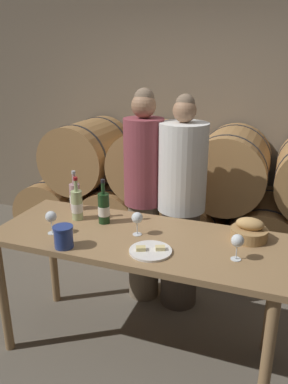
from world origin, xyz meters
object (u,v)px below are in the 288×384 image
object	(u,v)px
bread_basket	(249,231)
wine_glass_center	(237,241)
wine_bottle_white	(77,205)
wine_bottle_rose	(75,196)
tasting_table	(136,251)
person_right	(181,206)
wine_glass_far_left	(51,217)
person_left	(144,197)
blue_crock	(63,236)
cheese_plate	(151,251)
wine_bottle_red	(104,208)
wine_glass_left	(137,218)

from	to	relation	value
bread_basket	wine_glass_center	world-z (taller)	wine_glass_center
wine_bottle_white	bread_basket	distance (m)	1.18
wine_bottle_rose	bread_basket	size ratio (longest dim) A/B	1.31
bread_basket	wine_glass_center	bearing A→B (deg)	-98.52
tasting_table	wine_bottle_rose	bearing A→B (deg)	155.71
tasting_table	person_right	world-z (taller)	person_right
wine_glass_far_left	person_left	bearing A→B (deg)	67.45
wine_bottle_white	wine_bottle_rose	distance (m)	0.19
person_right	wine_glass_far_left	bearing A→B (deg)	-128.83
blue_crock	cheese_plate	bearing A→B (deg)	13.19
tasting_table	blue_crock	world-z (taller)	blue_crock
person_left	wine_bottle_red	xyz separation A→B (m)	(-0.09, -0.54, 0.10)
tasting_table	person_left	xyz separation A→B (m)	(-0.19, 0.66, 0.13)
person_left	wine_bottle_rose	bearing A→B (deg)	-136.26
bread_basket	wine_bottle_white	bearing A→B (deg)	-175.62
blue_crock	wine_glass_center	size ratio (longest dim) A/B	0.88
wine_bottle_white	blue_crock	world-z (taller)	wine_bottle_white
cheese_plate	wine_glass_center	xyz separation A→B (m)	(0.48, 0.08, 0.11)
wine_bottle_red	wine_glass_center	distance (m)	0.95
wine_bottle_white	wine_glass_far_left	xyz separation A→B (m)	(-0.04, -0.26, 0.01)
bread_basket	wine_glass_center	distance (m)	0.30
cheese_plate	tasting_table	bearing A→B (deg)	132.48
wine_bottle_red	bread_basket	world-z (taller)	wine_bottle_red
cheese_plate	wine_glass_left	bearing A→B (deg)	129.51
blue_crock	cheese_plate	distance (m)	0.53
cheese_plate	wine_glass_left	xyz separation A→B (m)	(-0.16, 0.19, 0.11)
wine_bottle_white	wine_glass_far_left	world-z (taller)	wine_bottle_white
person_right	bread_basket	bearing A→B (deg)	-39.47
wine_glass_center	person_left	bearing A→B (deg)	138.07
blue_crock	cheese_plate	world-z (taller)	blue_crock
person_left	blue_crock	distance (m)	0.97
wine_bottle_red	wine_bottle_white	size ratio (longest dim) A/B	1.01
person_right	person_left	bearing A→B (deg)	179.97
person_right	wine_bottle_rose	bearing A→B (deg)	-151.72
tasting_table	wine_glass_left	distance (m)	0.23
tasting_table	wine_glass_center	size ratio (longest dim) A/B	11.95
person_left	person_right	bearing A→B (deg)	-0.03
cheese_plate	wine_glass_far_left	xyz separation A→B (m)	(-0.68, 0.02, 0.11)
tasting_table	wine_glass_far_left	size ratio (longest dim) A/B	11.95
wine_bottle_white	wine_glass_left	bearing A→B (deg)	-10.57
wine_glass_left	wine_glass_center	xyz separation A→B (m)	(0.64, -0.11, 0.00)
wine_bottle_rose	wine_glass_far_left	xyz separation A→B (m)	(0.07, -0.42, 0.01)
blue_crock	wine_glass_far_left	xyz separation A→B (m)	(-0.17, 0.14, 0.04)
bread_basket	wine_glass_left	size ratio (longest dim) A/B	1.48
person_right	blue_crock	bearing A→B (deg)	-116.79
wine_bottle_rose	cheese_plate	distance (m)	0.88
person_left	person_right	world-z (taller)	person_left
blue_crock	wine_glass_center	xyz separation A→B (m)	(0.99, 0.20, 0.04)
cheese_plate	wine_glass_center	bearing A→B (deg)	9.96
wine_bottle_white	wine_glass_far_left	bearing A→B (deg)	-98.43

